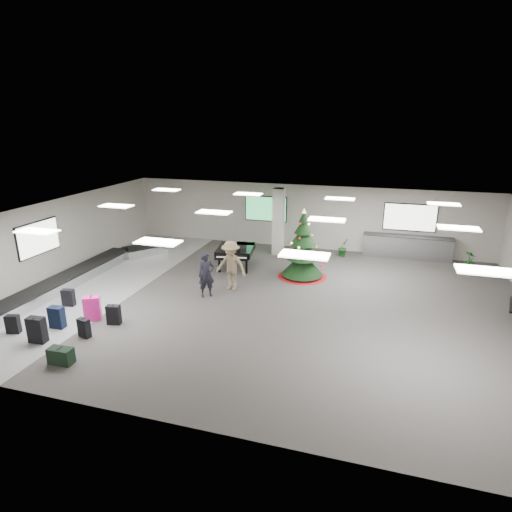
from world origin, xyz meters
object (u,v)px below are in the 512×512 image
(potted_plant_left, at_px, (343,247))
(traveler_a, at_px, (206,275))
(baggage_carousel, at_px, (84,274))
(pink_suitcase, at_px, (92,308))
(christmas_tree, at_px, (303,254))
(grand_piano, at_px, (235,251))
(service_counter, at_px, (407,247))
(potted_plant_right, at_px, (470,261))
(traveler_b, at_px, (231,266))

(potted_plant_left, bearing_deg, traveler_a, -124.60)
(baggage_carousel, height_order, pink_suitcase, pink_suitcase)
(potted_plant_left, bearing_deg, baggage_carousel, -148.43)
(christmas_tree, xyz_separation_m, potted_plant_left, (1.36, 3.26, -0.54))
(christmas_tree, xyz_separation_m, grand_piano, (-3.02, 0.21, -0.21))
(service_counter, height_order, potted_plant_right, service_counter)
(potted_plant_left, distance_m, potted_plant_right, 5.47)
(grand_piano, bearing_deg, christmas_tree, -13.19)
(service_counter, relative_size, christmas_tree, 1.39)
(grand_piano, bearing_deg, baggage_carousel, -160.36)
(christmas_tree, bearing_deg, traveler_a, -134.44)
(traveler_b, bearing_deg, potted_plant_right, 37.14)
(pink_suitcase, distance_m, potted_plant_left, 11.68)
(baggage_carousel, distance_m, pink_suitcase, 4.17)
(potted_plant_left, xyz_separation_m, potted_plant_right, (5.46, -0.36, -0.03))
(traveler_b, bearing_deg, pink_suitcase, -124.18)
(pink_suitcase, xyz_separation_m, potted_plant_right, (12.63, 8.85, 0.02))
(service_counter, height_order, traveler_a, traveler_a)
(grand_piano, bearing_deg, potted_plant_left, 25.63)
(pink_suitcase, height_order, christmas_tree, christmas_tree)
(service_counter, bearing_deg, baggage_carousel, -152.33)
(traveler_a, distance_m, potted_plant_right, 11.49)
(potted_plant_right, bearing_deg, service_counter, 158.87)
(service_counter, relative_size, potted_plant_right, 4.80)
(christmas_tree, relative_size, traveler_a, 1.73)
(grand_piano, bearing_deg, traveler_a, -98.76)
(service_counter, xyz_separation_m, potted_plant_left, (-2.90, -0.62, -0.09))
(pink_suitcase, relative_size, traveler_b, 0.43)
(baggage_carousel, xyz_separation_m, pink_suitcase, (2.77, -3.11, 0.19))
(traveler_b, bearing_deg, service_counter, 50.70)
(baggage_carousel, xyz_separation_m, traveler_a, (5.58, -0.21, 0.63))
(traveler_a, bearing_deg, christmas_tree, 8.26)
(service_counter, bearing_deg, potted_plant_right, -21.13)
(service_counter, xyz_separation_m, pink_suitcase, (-10.07, -9.84, -0.14))
(potted_plant_right, bearing_deg, pink_suitcase, -144.96)
(christmas_tree, bearing_deg, grand_piano, 176.00)
(service_counter, distance_m, potted_plant_left, 2.97)
(pink_suitcase, bearing_deg, grand_piano, 37.96)
(traveler_a, height_order, traveler_b, traveler_b)
(potted_plant_right, bearing_deg, potted_plant_left, 176.19)
(grand_piano, relative_size, traveler_b, 1.10)
(pink_suitcase, distance_m, potted_plant_right, 15.42)
(service_counter, distance_m, potted_plant_right, 2.75)
(pink_suitcase, xyz_separation_m, christmas_tree, (5.81, 5.96, 0.59))
(baggage_carousel, relative_size, christmas_tree, 3.34)
(grand_piano, height_order, traveler_a, traveler_a)
(potted_plant_right, bearing_deg, traveler_b, -151.06)
(pink_suitcase, bearing_deg, christmas_tree, 17.99)
(grand_piano, height_order, potted_plant_right, grand_piano)
(pink_suitcase, bearing_deg, service_counter, 16.61)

